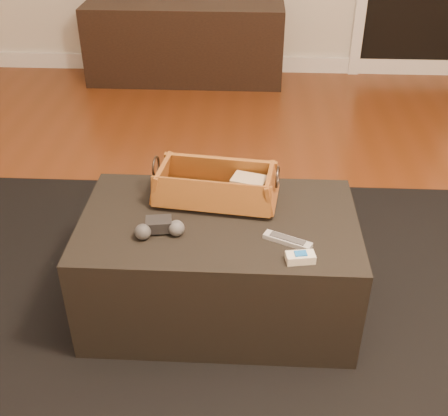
{
  "coord_description": "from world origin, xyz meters",
  "views": [
    {
      "loc": [
        0.05,
        -1.69,
        1.57
      ],
      "look_at": [
        -0.04,
        -0.05,
        0.49
      ],
      "focal_mm": 45.0,
      "sensor_mm": 36.0,
      "label": 1
    }
  ],
  "objects_px": {
    "tv_remote": "(209,195)",
    "game_controller": "(159,228)",
    "wicker_basket": "(216,187)",
    "cream_gadget": "(300,257)",
    "media_cabinet": "(185,43)",
    "silver_remote": "(288,240)",
    "ottoman": "(219,264)"
  },
  "relations": [
    {
      "from": "media_cabinet",
      "to": "ottoman",
      "type": "height_order",
      "value": "media_cabinet"
    },
    {
      "from": "tv_remote",
      "to": "game_controller",
      "type": "bearing_deg",
      "value": -123.68
    },
    {
      "from": "media_cabinet",
      "to": "wicker_basket",
      "type": "height_order",
      "value": "wicker_basket"
    },
    {
      "from": "game_controller",
      "to": "cream_gadget",
      "type": "distance_m",
      "value": 0.49
    },
    {
      "from": "media_cabinet",
      "to": "tv_remote",
      "type": "height_order",
      "value": "media_cabinet"
    },
    {
      "from": "media_cabinet",
      "to": "silver_remote",
      "type": "distance_m",
      "value": 2.76
    },
    {
      "from": "wicker_basket",
      "to": "tv_remote",
      "type": "bearing_deg",
      "value": -150.09
    },
    {
      "from": "wicker_basket",
      "to": "cream_gadget",
      "type": "relative_size",
      "value": 4.87
    },
    {
      "from": "wicker_basket",
      "to": "cream_gadget",
      "type": "distance_m",
      "value": 0.47
    },
    {
      "from": "ottoman",
      "to": "silver_remote",
      "type": "bearing_deg",
      "value": -28.31
    },
    {
      "from": "wicker_basket",
      "to": "game_controller",
      "type": "relative_size",
      "value": 2.69
    },
    {
      "from": "media_cabinet",
      "to": "ottoman",
      "type": "xyz_separation_m",
      "value": [
        0.41,
        -2.54,
        -0.07
      ]
    },
    {
      "from": "silver_remote",
      "to": "cream_gadget",
      "type": "distance_m",
      "value": 0.11
    },
    {
      "from": "media_cabinet",
      "to": "tv_remote",
      "type": "xyz_separation_m",
      "value": [
        0.37,
        -2.43,
        0.17
      ]
    },
    {
      "from": "ottoman",
      "to": "cream_gadget",
      "type": "distance_m",
      "value": 0.42
    },
    {
      "from": "ottoman",
      "to": "tv_remote",
      "type": "relative_size",
      "value": 4.15
    },
    {
      "from": "cream_gadget",
      "to": "game_controller",
      "type": "bearing_deg",
      "value": 165.56
    },
    {
      "from": "media_cabinet",
      "to": "silver_remote",
      "type": "xyz_separation_m",
      "value": [
        0.65,
        -2.67,
        0.15
      ]
    },
    {
      "from": "tv_remote",
      "to": "wicker_basket",
      "type": "distance_m",
      "value": 0.04
    },
    {
      "from": "media_cabinet",
      "to": "tv_remote",
      "type": "bearing_deg",
      "value": -81.36
    },
    {
      "from": "wicker_basket",
      "to": "game_controller",
      "type": "bearing_deg",
      "value": -127.02
    },
    {
      "from": "media_cabinet",
      "to": "wicker_basket",
      "type": "relative_size",
      "value": 3.04
    },
    {
      "from": "wicker_basket",
      "to": "media_cabinet",
      "type": "bearing_deg",
      "value": 99.27
    },
    {
      "from": "game_controller",
      "to": "silver_remote",
      "type": "bearing_deg",
      "value": -3.04
    },
    {
      "from": "media_cabinet",
      "to": "cream_gadget",
      "type": "xyz_separation_m",
      "value": [
        0.69,
        -2.77,
        0.16
      ]
    },
    {
      "from": "ottoman",
      "to": "game_controller",
      "type": "bearing_deg",
      "value": -151.67
    },
    {
      "from": "silver_remote",
      "to": "cream_gadget",
      "type": "xyz_separation_m",
      "value": [
        0.04,
        -0.1,
        0.01
      ]
    },
    {
      "from": "media_cabinet",
      "to": "ottoman",
      "type": "distance_m",
      "value": 2.58
    },
    {
      "from": "ottoman",
      "to": "game_controller",
      "type": "height_order",
      "value": "game_controller"
    },
    {
      "from": "tv_remote",
      "to": "game_controller",
      "type": "distance_m",
      "value": 0.27
    },
    {
      "from": "ottoman",
      "to": "cream_gadget",
      "type": "relative_size",
      "value": 10.09
    },
    {
      "from": "ottoman",
      "to": "cream_gadget",
      "type": "bearing_deg",
      "value": -39.5
    }
  ]
}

